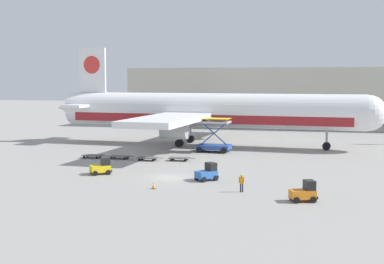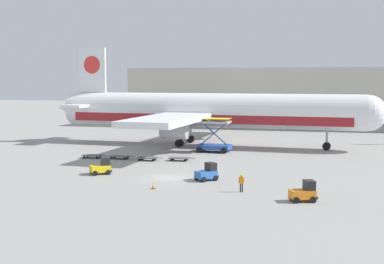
% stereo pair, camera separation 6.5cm
% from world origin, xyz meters
% --- Properties ---
extents(ground_plane, '(400.00, 400.00, 0.00)m').
position_xyz_m(ground_plane, '(0.00, 0.00, 0.00)').
color(ground_plane, gray).
extents(terminal_building, '(90.00, 18.20, 14.00)m').
position_xyz_m(terminal_building, '(16.70, 72.18, 6.99)').
color(terminal_building, '#BCB7A8').
rests_on(terminal_building, ground_plane).
extents(airplane_main, '(58.09, 48.43, 17.00)m').
position_xyz_m(airplane_main, '(-2.37, 30.34, 5.84)').
color(airplane_main, white).
rests_on(airplane_main, ground_plane).
extents(scissor_lift_loader, '(5.39, 3.67, 5.31)m').
position_xyz_m(scissor_lift_loader, '(0.91, 22.73, 2.03)').
color(scissor_lift_loader, '#284C99').
rests_on(scissor_lift_loader, ground_plane).
extents(baggage_tug_foreground, '(2.79, 2.66, 2.00)m').
position_xyz_m(baggage_tug_foreground, '(-8.47, 0.24, 0.88)').
color(baggage_tug_foreground, yellow).
rests_on(baggage_tug_foreground, ground_plane).
extents(baggage_tug_mid, '(2.71, 2.75, 2.00)m').
position_xyz_m(baggage_tug_mid, '(4.71, -0.63, 0.88)').
color(baggage_tug_mid, '#2D66B7').
rests_on(baggage_tug_mid, ground_plane).
extents(baggage_tug_far, '(2.77, 2.31, 2.00)m').
position_xyz_m(baggage_tug_far, '(15.65, -8.76, 0.88)').
color(baggage_tug_far, orange).
rests_on(baggage_tug_far, ground_plane).
extents(baggage_dolly_lead, '(3.72, 1.58, 0.48)m').
position_xyz_m(baggage_dolly_lead, '(-15.00, 12.22, 0.39)').
color(baggage_dolly_lead, '#56565B').
rests_on(baggage_dolly_lead, ground_plane).
extents(baggage_dolly_second, '(3.72, 1.58, 0.48)m').
position_xyz_m(baggage_dolly_second, '(-10.82, 12.34, 0.39)').
color(baggage_dolly_second, '#56565B').
rests_on(baggage_dolly_second, ground_plane).
extents(baggage_dolly_third, '(3.72, 1.58, 0.48)m').
position_xyz_m(baggage_dolly_third, '(-6.43, 11.75, 0.39)').
color(baggage_dolly_third, '#56565B').
rests_on(baggage_dolly_third, ground_plane).
extents(baggage_dolly_trail, '(3.72, 1.58, 0.48)m').
position_xyz_m(baggage_dolly_trail, '(-2.07, 12.61, 0.39)').
color(baggage_dolly_trail, '#56565B').
rests_on(baggage_dolly_trail, ground_plane).
extents(ground_crew_near, '(0.55, 0.31, 1.85)m').
position_xyz_m(ground_crew_near, '(9.35, -5.96, 1.10)').
color(ground_crew_near, black).
rests_on(ground_crew_near, ground_plane).
extents(traffic_cone_near, '(0.40, 0.40, 0.71)m').
position_xyz_m(traffic_cone_near, '(0.18, -6.48, 0.35)').
color(traffic_cone_near, black).
rests_on(traffic_cone_near, ground_plane).
extents(traffic_cone_far, '(0.40, 0.40, 0.67)m').
position_xyz_m(traffic_cone_far, '(-9.27, 3.03, 0.33)').
color(traffic_cone_far, black).
rests_on(traffic_cone_far, ground_plane).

